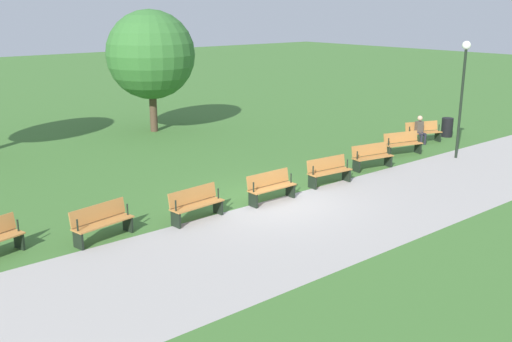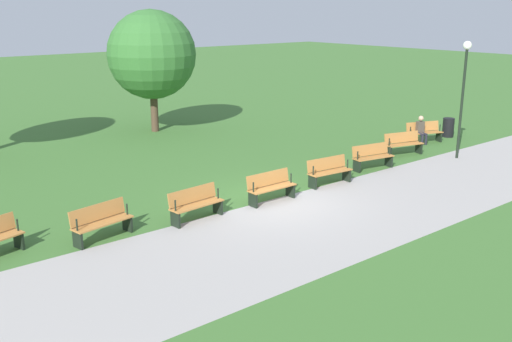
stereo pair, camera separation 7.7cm
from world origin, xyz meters
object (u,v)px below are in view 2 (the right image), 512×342
bench_2 (372,156)px  trash_bin (448,128)px  bench_0 (424,132)px  bench_6 (101,221)px  bench_3 (329,171)px  bench_4 (271,187)px  bench_1 (403,143)px  bench_5 (196,204)px  lamp_post (464,79)px  person_seated (421,129)px  tree_0 (152,55)px

bench_2 → trash_bin: size_ratio=1.95×
bench_0 → bench_6: 15.60m
bench_3 → bench_4: (2.63, 0.12, 0.00)m
bench_1 → bench_6: same height
bench_5 → bench_0: bearing=-177.5°
bench_5 → bench_6: 2.63m
lamp_post → bench_3: bearing=-6.5°
trash_bin → bench_2: bearing=11.2°
bench_0 → bench_3: size_ratio=1.02×
bench_1 → bench_3: bearing=25.3°
bench_5 → bench_4: bearing=172.4°
person_seated → trash_bin: person_seated is taller
bench_5 → bench_1: bearing=180.0°
trash_bin → bench_5: bearing=6.6°
bench_6 → trash_bin: (-17.38, -1.36, -0.04)m
bench_5 → person_seated: size_ratio=1.37×
bench_2 → lamp_post: lamp_post is taller
person_seated → bench_5: bearing=27.8°
bench_1 → bench_3: size_ratio=1.02×
tree_0 → trash_bin: 13.88m
bench_3 → bench_4: 2.63m
bench_0 → person_seated: bearing=30.0°
bench_0 → bench_1: (2.51, 0.80, 0.00)m
bench_0 → bench_3: same height
bench_4 → bench_5: 2.63m
lamp_post → bench_5: bearing=-3.6°
bench_1 → person_seated: bearing=-146.2°
tree_0 → bench_0: bearing=129.4°
bench_3 → bench_6: (7.86, -0.35, 0.00)m
bench_6 → tree_0: 13.70m
bench_2 → bench_5: same height
bench_0 → bench_5: size_ratio=1.02×
bench_0 → tree_0: bearing=-30.4°
tree_0 → bench_5: bearing=65.3°
tree_0 → lamp_post: (-6.51, 11.93, -0.50)m
bench_6 → tree_0: size_ratio=0.30×
bench_3 → bench_4: same height
person_seated → bench_0: bearing=-150.0°
lamp_post → trash_bin: size_ratio=5.24×
bench_3 → bench_5: (5.26, 0.00, 0.00)m
lamp_post → bench_2: bearing=-15.7°
bench_5 → person_seated: bearing=-177.5°
bench_5 → person_seated: (-12.66, -1.67, 0.17)m
bench_5 → person_seated: 12.77m
bench_2 → trash_bin: 7.04m
bench_6 → lamp_post: lamp_post is taller
bench_1 → tree_0: (5.28, -10.29, 3.09)m
bench_6 → trash_bin: 17.43m
bench_5 → bench_2: bearing=177.5°
bench_0 → bench_4: size_ratio=1.04×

